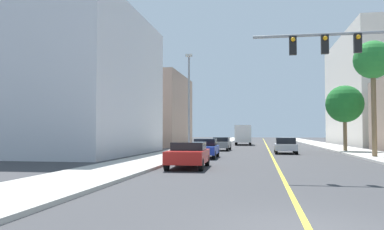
% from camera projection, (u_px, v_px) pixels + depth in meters
% --- Properties ---
extents(ground, '(192.00, 192.00, 0.00)m').
position_uv_depth(ground, '(268.00, 148.00, 49.05)').
color(ground, '#38383A').
extents(sidewalk_left, '(3.82, 168.00, 0.15)m').
position_uv_depth(sidewalk_left, '(203.00, 147.00, 50.45)').
color(sidewalk_left, '#B2ADA3').
rests_on(sidewalk_left, ground).
extents(sidewalk_right, '(3.82, 168.00, 0.15)m').
position_uv_depth(sidewalk_right, '(336.00, 147.00, 47.66)').
color(sidewalk_right, beige).
rests_on(sidewalk_right, ground).
extents(lane_marking_center, '(0.16, 144.00, 0.01)m').
position_uv_depth(lane_marking_center, '(268.00, 148.00, 49.05)').
color(lane_marking_center, yellow).
rests_on(lane_marking_center, ground).
extents(building_left_near, '(13.59, 17.60, 12.48)m').
position_uv_depth(building_left_near, '(66.00, 84.00, 35.25)').
color(building_left_near, silver).
rests_on(building_left_near, ground).
extents(building_left_far, '(17.53, 14.32, 9.85)m').
position_uv_depth(building_left_far, '(123.00, 111.00, 55.87)').
color(building_left_far, gray).
rests_on(building_left_far, ground).
extents(traffic_signal_mast, '(8.01, 0.36, 6.54)m').
position_uv_depth(traffic_signal_mast, '(377.00, 62.00, 17.01)').
color(traffic_signal_mast, gray).
rests_on(traffic_signal_mast, sidewalk_right).
extents(street_lamp, '(0.56, 0.28, 8.36)m').
position_uv_depth(street_lamp, '(189.00, 99.00, 32.77)').
color(street_lamp, gray).
rests_on(street_lamp, sidewalk_left).
extents(palm_mid, '(2.82, 2.82, 8.60)m').
position_uv_depth(palm_mid, '(373.00, 62.00, 29.13)').
color(palm_mid, brown).
rests_on(palm_mid, sidewalk_right).
extents(palm_far, '(3.58, 3.58, 6.31)m').
position_uv_depth(palm_far, '(345.00, 104.00, 37.79)').
color(palm_far, brown).
rests_on(palm_far, sidewalk_right).
extents(car_red, '(2.09, 4.25, 1.40)m').
position_uv_depth(car_red, '(188.00, 154.00, 21.17)').
color(car_red, red).
rests_on(car_red, ground).
extents(car_silver, '(2.00, 4.27, 1.44)m').
position_uv_depth(car_silver, '(285.00, 145.00, 35.55)').
color(car_silver, '#BCBCC1').
rests_on(car_silver, ground).
extents(car_gray, '(1.86, 3.87, 1.40)m').
position_uv_depth(car_gray, '(221.00, 144.00, 41.28)').
color(car_gray, slate).
rests_on(car_gray, ground).
extents(car_blue, '(1.88, 4.35, 1.44)m').
position_uv_depth(car_blue, '(205.00, 148.00, 29.43)').
color(car_blue, '#1E389E').
rests_on(car_blue, ground).
extents(delivery_truck, '(2.69, 8.14, 2.97)m').
position_uv_depth(delivery_truck, '(243.00, 134.00, 59.87)').
color(delivery_truck, silver).
rests_on(delivery_truck, ground).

